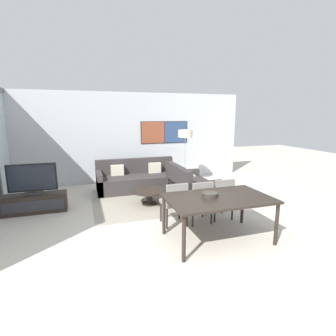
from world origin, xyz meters
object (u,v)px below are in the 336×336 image
(sofa_main, at_px, (138,180))
(fruit_bowl, at_px, (210,194))
(tv_console, at_px, (35,203))
(dining_chair_right, at_px, (221,196))
(television, at_px, (32,179))
(dining_chair_left, at_px, (175,201))
(dining_chair_centre, at_px, (200,199))
(floor_lamp, at_px, (185,137))
(dining_table, at_px, (218,201))
(coffee_table, at_px, (149,193))
(sofa_side, at_px, (190,188))

(sofa_main, xyz_separation_m, fruit_bowl, (0.54, -3.44, 0.53))
(tv_console, xyz_separation_m, dining_chair_right, (3.70, -1.60, 0.29))
(television, height_order, dining_chair_left, television)
(dining_chair_centre, bearing_deg, television, 152.55)
(dining_chair_right, distance_m, floor_lamp, 2.81)
(television, bearing_deg, dining_chair_left, -30.91)
(tv_console, distance_m, dining_table, 4.02)
(floor_lamp, bearing_deg, coffee_table, -137.78)
(sofa_side, xyz_separation_m, floor_lamp, (0.32, 1.14, 1.21))
(sofa_side, height_order, fruit_bowl, sofa_side)
(dining_table, height_order, dining_chair_left, dining_chair_left)
(sofa_main, relative_size, sofa_side, 1.54)
(sofa_side, relative_size, floor_lamp, 0.88)
(sofa_side, distance_m, fruit_bowl, 2.34)
(sofa_main, distance_m, floor_lamp, 1.87)
(fruit_bowl, distance_m, floor_lamp, 3.53)
(television, distance_m, coffee_table, 2.58)
(fruit_bowl, bearing_deg, dining_table, -25.32)
(coffee_table, relative_size, dining_chair_right, 0.95)
(dining_table, xyz_separation_m, dining_chair_left, (-0.50, 0.78, -0.19))
(sofa_main, bearing_deg, television, -156.23)
(sofa_side, bearing_deg, sofa_main, 41.89)
(television, relative_size, dining_chair_left, 1.15)
(dining_chair_left, xyz_separation_m, fruit_bowl, (0.37, -0.72, 0.30))
(coffee_table, bearing_deg, dining_table, -72.33)
(television, distance_m, sofa_main, 2.80)
(sofa_side, height_order, floor_lamp, floor_lamp)
(dining_chair_left, xyz_separation_m, floor_lamp, (1.26, 2.63, 0.98))
(sofa_main, distance_m, dining_table, 3.59)
(sofa_main, distance_m, dining_chair_right, 2.97)
(dining_chair_left, bearing_deg, sofa_side, 57.83)
(sofa_side, xyz_separation_m, dining_chair_centre, (-0.43, -1.54, 0.22))
(television, height_order, dining_table, television)
(dining_chair_left, distance_m, floor_lamp, 3.08)
(sofa_main, relative_size, dining_chair_left, 2.65)
(dining_chair_centre, bearing_deg, fruit_bowl, -101.35)
(television, bearing_deg, fruit_bowl, -37.24)
(dining_table, relative_size, dining_chair_centre, 2.03)
(tv_console, relative_size, television, 1.34)
(sofa_side, bearing_deg, dining_chair_right, -177.33)
(coffee_table, distance_m, dining_chair_centre, 1.55)
(dining_chair_centre, relative_size, floor_lamp, 0.51)
(sofa_side, bearing_deg, dining_table, 169.17)
(television, xyz_separation_m, fruit_bowl, (3.06, -2.33, 0.06))
(sofa_main, relative_size, dining_table, 1.31)
(television, relative_size, coffee_table, 1.20)
(sofa_main, xyz_separation_m, dining_chair_right, (1.18, -2.71, 0.23))
(television, xyz_separation_m, dining_chair_right, (3.70, -1.60, -0.25))
(dining_table, relative_size, dining_chair_left, 2.03)
(coffee_table, distance_m, floor_lamp, 2.28)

